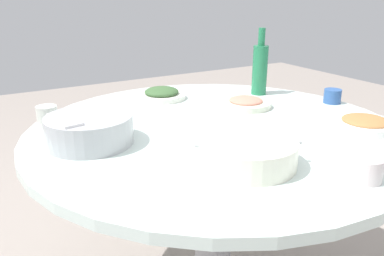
{
  "coord_description": "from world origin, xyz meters",
  "views": [
    {
      "loc": [
        0.71,
        1.06,
        1.2
      ],
      "look_at": [
        0.13,
        0.06,
        0.79
      ],
      "focal_mm": 36.5,
      "sensor_mm": 36.0,
      "label": 1
    }
  ],
  "objects_px": {
    "dish_greens": "(162,94)",
    "dish_shrimp": "(246,103)",
    "tea_cup_near": "(366,169)",
    "dish_tofu_braise": "(365,123)",
    "tea_cup_side": "(332,96)",
    "green_bottle": "(260,68)",
    "rice_bowl": "(89,129)",
    "soup_bowl": "(248,153)",
    "round_dining_table": "(215,162)",
    "tea_cup_far": "(47,116)"
  },
  "relations": [
    {
      "from": "dish_greens",
      "to": "dish_shrimp",
      "type": "relative_size",
      "value": 1.0
    },
    {
      "from": "tea_cup_near",
      "to": "dish_greens",
      "type": "bearing_deg",
      "value": -84.06
    },
    {
      "from": "dish_tofu_braise",
      "to": "tea_cup_near",
      "type": "height_order",
      "value": "tea_cup_near"
    },
    {
      "from": "dish_greens",
      "to": "tea_cup_side",
      "type": "xyz_separation_m",
      "value": [
        -0.59,
        0.42,
        0.01
      ]
    },
    {
      "from": "green_bottle",
      "to": "dish_tofu_braise",
      "type": "bearing_deg",
      "value": 91.7
    },
    {
      "from": "dish_greens",
      "to": "tea_cup_near",
      "type": "xyz_separation_m",
      "value": [
        -0.1,
        0.95,
        0.01
      ]
    },
    {
      "from": "tea_cup_near",
      "to": "tea_cup_side",
      "type": "relative_size",
      "value": 1.13
    },
    {
      "from": "green_bottle",
      "to": "tea_cup_side",
      "type": "xyz_separation_m",
      "value": [
        -0.17,
        0.27,
        -0.09
      ]
    },
    {
      "from": "rice_bowl",
      "to": "tea_cup_near",
      "type": "bearing_deg",
      "value": 131.47
    },
    {
      "from": "tea_cup_near",
      "to": "tea_cup_side",
      "type": "bearing_deg",
      "value": -132.47
    },
    {
      "from": "dish_shrimp",
      "to": "tea_cup_side",
      "type": "bearing_deg",
      "value": 158.53
    },
    {
      "from": "soup_bowl",
      "to": "dish_greens",
      "type": "relative_size",
      "value": 1.3
    },
    {
      "from": "green_bottle",
      "to": "tea_cup_side",
      "type": "relative_size",
      "value": 4.18
    },
    {
      "from": "soup_bowl",
      "to": "tea_cup_near",
      "type": "distance_m",
      "value": 0.3
    },
    {
      "from": "round_dining_table",
      "to": "tea_cup_side",
      "type": "height_order",
      "value": "tea_cup_side"
    },
    {
      "from": "tea_cup_near",
      "to": "tea_cup_far",
      "type": "height_order",
      "value": "tea_cup_far"
    },
    {
      "from": "round_dining_table",
      "to": "green_bottle",
      "type": "relative_size",
      "value": 4.39
    },
    {
      "from": "round_dining_table",
      "to": "soup_bowl",
      "type": "distance_m",
      "value": 0.36
    },
    {
      "from": "tea_cup_side",
      "to": "round_dining_table",
      "type": "bearing_deg",
      "value": 0.76
    },
    {
      "from": "dish_tofu_braise",
      "to": "rice_bowl",
      "type": "bearing_deg",
      "value": -21.47
    },
    {
      "from": "green_bottle",
      "to": "tea_cup_near",
      "type": "height_order",
      "value": "green_bottle"
    },
    {
      "from": "dish_shrimp",
      "to": "dish_tofu_braise",
      "type": "distance_m",
      "value": 0.46
    },
    {
      "from": "dish_shrimp",
      "to": "dish_tofu_braise",
      "type": "xyz_separation_m",
      "value": [
        -0.19,
        0.41,
        0.0
      ]
    },
    {
      "from": "round_dining_table",
      "to": "soup_bowl",
      "type": "height_order",
      "value": "soup_bowl"
    },
    {
      "from": "rice_bowl",
      "to": "dish_greens",
      "type": "bearing_deg",
      "value": -139.42
    },
    {
      "from": "tea_cup_near",
      "to": "tea_cup_far",
      "type": "relative_size",
      "value": 1.11
    },
    {
      "from": "dish_greens",
      "to": "tea_cup_far",
      "type": "relative_size",
      "value": 2.87
    },
    {
      "from": "dish_shrimp",
      "to": "rice_bowl",
      "type": "bearing_deg",
      "value": 6.85
    },
    {
      "from": "rice_bowl",
      "to": "green_bottle",
      "type": "xyz_separation_m",
      "value": [
        -0.84,
        -0.21,
        0.07
      ]
    },
    {
      "from": "rice_bowl",
      "to": "tea_cup_side",
      "type": "relative_size",
      "value": 3.78
    },
    {
      "from": "dish_greens",
      "to": "tea_cup_far",
      "type": "bearing_deg",
      "value": 14.21
    },
    {
      "from": "dish_shrimp",
      "to": "tea_cup_side",
      "type": "distance_m",
      "value": 0.37
    },
    {
      "from": "tea_cup_near",
      "to": "dish_tofu_braise",
      "type": "bearing_deg",
      "value": -142.68
    },
    {
      "from": "rice_bowl",
      "to": "tea_cup_side",
      "type": "xyz_separation_m",
      "value": [
        -1.01,
        0.06,
        -0.02
      ]
    },
    {
      "from": "round_dining_table",
      "to": "tea_cup_near",
      "type": "height_order",
      "value": "tea_cup_near"
    },
    {
      "from": "rice_bowl",
      "to": "dish_tofu_braise",
      "type": "bearing_deg",
      "value": 158.53
    },
    {
      "from": "tea_cup_far",
      "to": "soup_bowl",
      "type": "bearing_deg",
      "value": 124.01
    },
    {
      "from": "dish_shrimp",
      "to": "green_bottle",
      "type": "height_order",
      "value": "green_bottle"
    },
    {
      "from": "soup_bowl",
      "to": "dish_greens",
      "type": "bearing_deg",
      "value": -97.6
    },
    {
      "from": "dish_tofu_braise",
      "to": "dish_shrimp",
      "type": "bearing_deg",
      "value": -65.07
    },
    {
      "from": "tea_cup_near",
      "to": "dish_shrimp",
      "type": "bearing_deg",
      "value": -101.81
    },
    {
      "from": "dish_tofu_braise",
      "to": "soup_bowl",
      "type": "bearing_deg",
      "value": 3.49
    },
    {
      "from": "rice_bowl",
      "to": "soup_bowl",
      "type": "relative_size",
      "value": 0.99
    },
    {
      "from": "round_dining_table",
      "to": "rice_bowl",
      "type": "bearing_deg",
      "value": -8.81
    },
    {
      "from": "tea_cup_near",
      "to": "round_dining_table",
      "type": "bearing_deg",
      "value": -79.06
    },
    {
      "from": "round_dining_table",
      "to": "green_bottle",
      "type": "xyz_separation_m",
      "value": [
        -0.42,
        -0.28,
        0.25
      ]
    },
    {
      "from": "dish_shrimp",
      "to": "dish_tofu_braise",
      "type": "relative_size",
      "value": 0.97
    },
    {
      "from": "tea_cup_near",
      "to": "tea_cup_side",
      "type": "height_order",
      "value": "tea_cup_near"
    },
    {
      "from": "dish_shrimp",
      "to": "tea_cup_far",
      "type": "relative_size",
      "value": 2.87
    },
    {
      "from": "rice_bowl",
      "to": "dish_tofu_braise",
      "type": "height_order",
      "value": "rice_bowl"
    }
  ]
}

